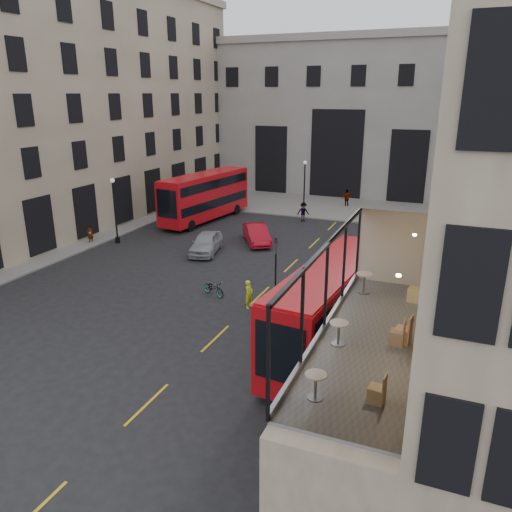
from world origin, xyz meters
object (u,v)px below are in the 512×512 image
at_px(bus_far, 205,194).
at_px(cafe_chair_d, 415,294).
at_px(street_lamp_b, 304,190).
at_px(bus_near, 329,305).
at_px(pedestrian_e, 90,234).
at_px(pedestrian_a, 210,196).
at_px(pedestrian_c, 347,198).
at_px(traffic_light_far, 197,194).
at_px(pedestrian_b, 303,212).
at_px(street_lamp_a, 115,214).
at_px(traffic_light_near, 276,260).
at_px(car_b, 257,234).
at_px(cyclist, 249,294).
at_px(pedestrian_d, 442,230).
at_px(cafe_table_mid, 339,330).
at_px(cafe_table_far, 364,280).
at_px(car_a, 206,243).
at_px(cafe_chair_a, 377,393).
at_px(cafe_chair_c, 403,334).
at_px(bicycle, 214,288).
at_px(cafe_chair_b, 397,336).
at_px(cafe_table_near, 316,382).
at_px(car_c, 191,212).

height_order(bus_far, cafe_chair_d, cafe_chair_d).
bearing_deg(bus_far, street_lamp_b, 39.41).
bearing_deg(bus_near, pedestrian_e, 155.67).
distance_m(street_lamp_b, pedestrian_a, 11.29).
bearing_deg(pedestrian_c, traffic_light_far, -0.82).
height_order(traffic_light_far, pedestrian_b, traffic_light_far).
bearing_deg(pedestrian_c, bus_near, 59.73).
relative_size(street_lamp_a, pedestrian_c, 2.82).
relative_size(traffic_light_near, pedestrian_a, 2.46).
bearing_deg(bus_far, pedestrian_b, 19.47).
xyz_separation_m(pedestrian_a, pedestrian_c, (14.58, 3.71, 0.17)).
bearing_deg(pedestrian_b, street_lamp_b, 75.43).
bearing_deg(cafe_chair_d, car_b, 126.38).
distance_m(cyclist, pedestrian_c, 28.40).
bearing_deg(cafe_chair_d, street_lamp_b, 113.75).
height_order(cyclist, pedestrian_d, cyclist).
distance_m(street_lamp_a, street_lamp_b, 19.42).
bearing_deg(cafe_table_mid, cafe_table_far, 90.83).
bearing_deg(traffic_light_near, cyclist, -116.90).
xyz_separation_m(car_a, pedestrian_b, (3.99, 12.28, 0.12)).
xyz_separation_m(pedestrian_b, cafe_chair_a, (12.21, -33.97, 3.91)).
height_order(car_a, pedestrian_b, pedestrian_b).
relative_size(cafe_table_far, cafe_chair_d, 0.80).
xyz_separation_m(car_b, cafe_table_far, (11.97, -18.67, 4.34)).
bearing_deg(bus_near, pedestrian_d, 79.82).
bearing_deg(bus_near, cafe_chair_c, -60.15).
height_order(street_lamp_a, car_b, street_lamp_a).
height_order(pedestrian_a, cafe_table_far, cafe_table_far).
relative_size(bus_far, cafe_chair_d, 12.10).
bearing_deg(bicycle, cafe_chair_a, -117.71).
height_order(pedestrian_d, cafe_chair_b, cafe_chair_b).
height_order(traffic_light_far, car_b, traffic_light_far).
xyz_separation_m(traffic_light_far, cafe_table_far, (20.57, -24.42, 2.68)).
bearing_deg(bicycle, traffic_light_near, -51.96).
height_order(traffic_light_near, bus_near, bus_near).
height_order(bus_far, pedestrian_a, bus_far).
bearing_deg(traffic_light_near, pedestrian_d, 63.75).
xyz_separation_m(bus_far, car_a, (4.84, -9.16, -1.73)).
relative_size(cafe_table_far, cafe_chair_a, 0.98).
bearing_deg(pedestrian_d, cafe_chair_a, 149.55).
bearing_deg(car_a, cafe_table_mid, -65.85).
height_order(cafe_chair_b, cafe_chair_d, cafe_chair_d).
xyz_separation_m(cafe_table_near, cafe_chair_d, (1.68, 7.18, -0.16)).
xyz_separation_m(car_a, pedestrian_e, (-9.92, -1.37, -0.01)).
relative_size(car_c, pedestrian_c, 2.83).
bearing_deg(car_c, pedestrian_c, -119.77).
relative_size(pedestrian_a, cafe_chair_d, 1.62).
relative_size(car_c, cafe_chair_b, 6.45).
bearing_deg(cafe_table_far, pedestrian_b, 111.36).
xyz_separation_m(pedestrian_e, cafe_table_far, (24.50, -13.44, 4.32)).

